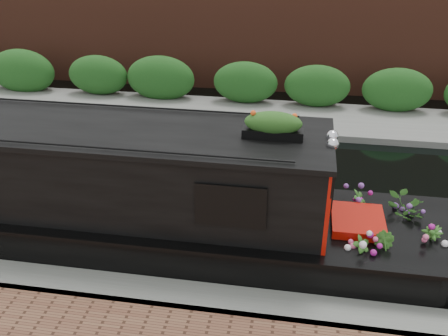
# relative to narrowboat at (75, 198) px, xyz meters

# --- Properties ---
(ground) EXTENTS (80.00, 80.00, 0.00)m
(ground) POSITION_rel_narrowboat_xyz_m (1.79, 1.95, -0.83)
(ground) COLOR black
(ground) RESTS_ON ground
(near_bank_coping) EXTENTS (40.00, 0.60, 0.50)m
(near_bank_coping) POSITION_rel_narrowboat_xyz_m (1.79, -1.35, -0.83)
(near_bank_coping) COLOR gray
(near_bank_coping) RESTS_ON ground
(far_bank_path) EXTENTS (40.00, 2.40, 0.34)m
(far_bank_path) POSITION_rel_narrowboat_xyz_m (1.79, 6.15, -0.83)
(far_bank_path) COLOR slate
(far_bank_path) RESTS_ON ground
(far_hedge) EXTENTS (40.00, 1.10, 2.80)m
(far_hedge) POSITION_rel_narrowboat_xyz_m (1.79, 7.05, -0.83)
(far_hedge) COLOR #21561C
(far_hedge) RESTS_ON ground
(far_brick_wall) EXTENTS (40.00, 1.00, 8.00)m
(far_brick_wall) POSITION_rel_narrowboat_xyz_m (1.79, 9.15, -0.83)
(far_brick_wall) COLOR brown
(far_brick_wall) RESTS_ON ground
(narrowboat) EXTENTS (11.88, 2.08, 2.78)m
(narrowboat) POSITION_rel_narrowboat_xyz_m (0.00, 0.00, 0.00)
(narrowboat) COLOR black
(narrowboat) RESTS_ON ground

